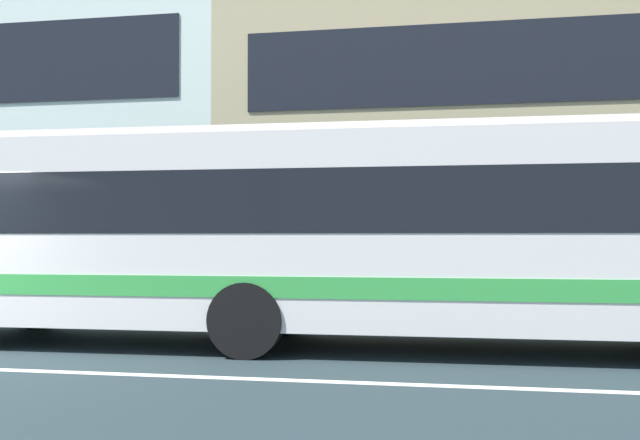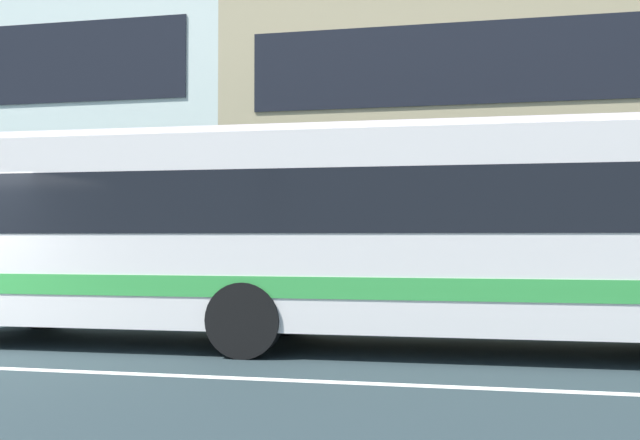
% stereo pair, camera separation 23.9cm
% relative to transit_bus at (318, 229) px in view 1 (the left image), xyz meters
% --- Properties ---
extents(transit_bus, '(12.33, 2.71, 3.10)m').
position_rel_transit_bus_xyz_m(transit_bus, '(0.00, 0.00, 0.00)').
color(transit_bus, silver).
rests_on(transit_bus, ground_plane).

